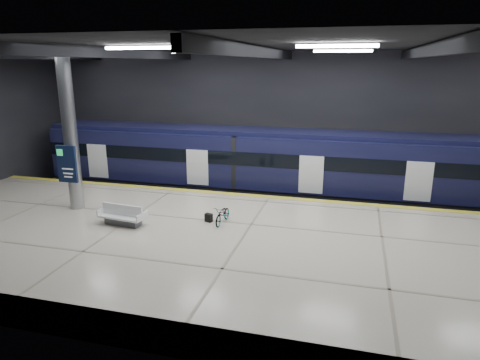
% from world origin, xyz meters
% --- Properties ---
extents(ground, '(30.00, 30.00, 0.00)m').
position_xyz_m(ground, '(0.00, 0.00, 0.00)').
color(ground, black).
rests_on(ground, ground).
extents(room_shell, '(30.10, 16.10, 8.05)m').
position_xyz_m(room_shell, '(-0.00, 0.00, 5.72)').
color(room_shell, black).
rests_on(room_shell, ground).
extents(platform, '(30.00, 11.00, 1.10)m').
position_xyz_m(platform, '(0.00, -2.50, 0.55)').
color(platform, beige).
rests_on(platform, ground).
extents(safety_strip, '(30.00, 0.40, 0.01)m').
position_xyz_m(safety_strip, '(0.00, 2.75, 1.11)').
color(safety_strip, gold).
rests_on(safety_strip, platform).
extents(rails, '(30.00, 1.52, 0.16)m').
position_xyz_m(rails, '(0.00, 5.50, 0.08)').
color(rails, gray).
rests_on(rails, ground).
extents(train, '(29.40, 2.84, 3.79)m').
position_xyz_m(train, '(0.62, 5.50, 2.06)').
color(train, black).
rests_on(train, ground).
extents(bench, '(1.99, 1.00, 0.84)m').
position_xyz_m(bench, '(-4.96, -2.36, 1.40)').
color(bench, '#595B60').
rests_on(bench, platform).
extents(bicycle, '(0.59, 1.45, 0.74)m').
position_xyz_m(bicycle, '(-1.15, -1.18, 1.47)').
color(bicycle, '#99999E').
rests_on(bicycle, platform).
extents(pannier_bag, '(0.34, 0.26, 0.35)m').
position_xyz_m(pannier_bag, '(-1.75, -1.18, 1.28)').
color(pannier_bag, black).
rests_on(pannier_bag, platform).
extents(info_column, '(0.90, 0.78, 6.90)m').
position_xyz_m(info_column, '(-8.00, -1.03, 4.46)').
color(info_column, '#9EA0A5').
rests_on(info_column, platform).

